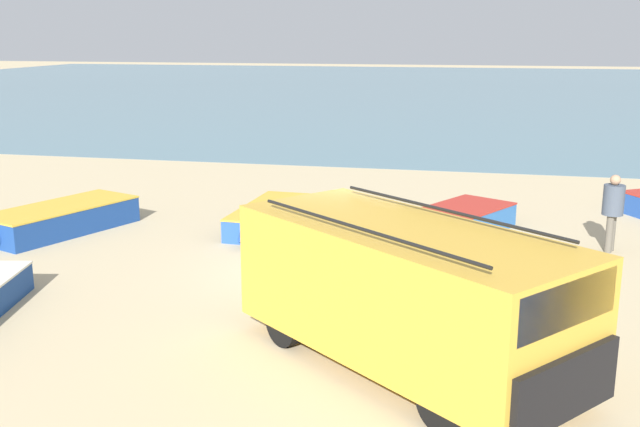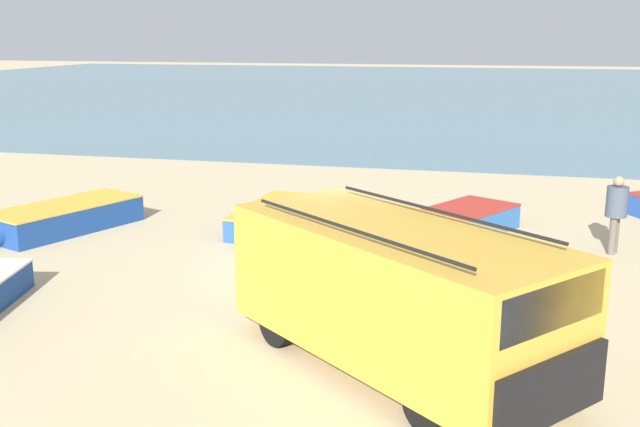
# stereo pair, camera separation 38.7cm
# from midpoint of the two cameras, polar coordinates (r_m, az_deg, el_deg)

# --- Properties ---
(ground_plane) EXTENTS (200.00, 200.00, 0.00)m
(ground_plane) POSITION_cam_midpoint_polar(r_m,az_deg,el_deg) (15.17, 0.84, -4.60)
(ground_plane) COLOR tan
(sea_water) EXTENTS (120.00, 80.00, 0.01)m
(sea_water) POSITION_cam_midpoint_polar(r_m,az_deg,el_deg) (66.34, 10.09, 9.35)
(sea_water) COLOR slate
(sea_water) RESTS_ON ground_plane
(parked_van) EXTENTS (5.51, 5.03, 2.22)m
(parked_van) POSITION_cam_midpoint_polar(r_m,az_deg,el_deg) (10.80, 5.56, -5.84)
(parked_van) COLOR gold
(parked_van) RESTS_ON ground_plane
(fishing_rowboat_1) EXTENTS (1.58, 4.09, 0.57)m
(fishing_rowboat_1) POSITION_cam_midpoint_polar(r_m,az_deg,el_deg) (18.50, -4.33, -0.36)
(fishing_rowboat_1) COLOR #234CA3
(fishing_rowboat_1) RESTS_ON ground_plane
(fishing_rowboat_2) EXTENTS (2.77, 4.54, 0.66)m
(fishing_rowboat_2) POSITION_cam_midpoint_polar(r_m,az_deg,el_deg) (19.25, -20.02, -0.47)
(fishing_rowboat_2) COLOR navy
(fishing_rowboat_2) RESTS_ON ground_plane
(fishing_rowboat_3) EXTENTS (3.09, 4.28, 0.61)m
(fishing_rowboat_3) POSITION_cam_midpoint_polar(r_m,az_deg,el_deg) (18.30, 9.67, -0.61)
(fishing_rowboat_3) COLOR #2D66AD
(fishing_rowboat_3) RESTS_ON ground_plane
(fisherman_0) EXTENTS (0.46, 0.46, 1.73)m
(fisherman_0) POSITION_cam_midpoint_polar(r_m,az_deg,el_deg) (17.55, 20.84, 0.53)
(fisherman_0) COLOR #5B564C
(fisherman_0) RESTS_ON ground_plane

